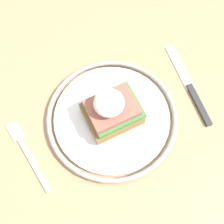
% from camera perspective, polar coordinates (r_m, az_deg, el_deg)
% --- Properties ---
extents(ground_plane, '(6.00, 6.00, 0.00)m').
position_cam_1_polar(ground_plane, '(1.29, 1.15, -13.27)').
color(ground_plane, '#B2ADA3').
extents(dining_table, '(0.89, 0.82, 0.76)m').
position_cam_1_polar(dining_table, '(0.68, 2.15, -4.30)').
color(dining_table, tan).
rests_on(dining_table, ground_plane).
extents(plate, '(0.25, 0.25, 0.02)m').
position_cam_1_polar(plate, '(0.54, 0.00, -1.11)').
color(plate, white).
rests_on(plate, dining_table).
extents(sandwich, '(0.10, 0.08, 0.08)m').
position_cam_1_polar(sandwich, '(0.51, -0.04, 0.45)').
color(sandwich, olive).
rests_on(sandwich, plate).
extents(fork, '(0.04, 0.15, 0.00)m').
position_cam_1_polar(fork, '(0.55, -16.85, -7.85)').
color(fork, silver).
rests_on(fork, dining_table).
extents(knife, '(0.04, 0.20, 0.01)m').
position_cam_1_polar(knife, '(0.60, 15.80, 4.35)').
color(knife, '#2D2D2D').
rests_on(knife, dining_table).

